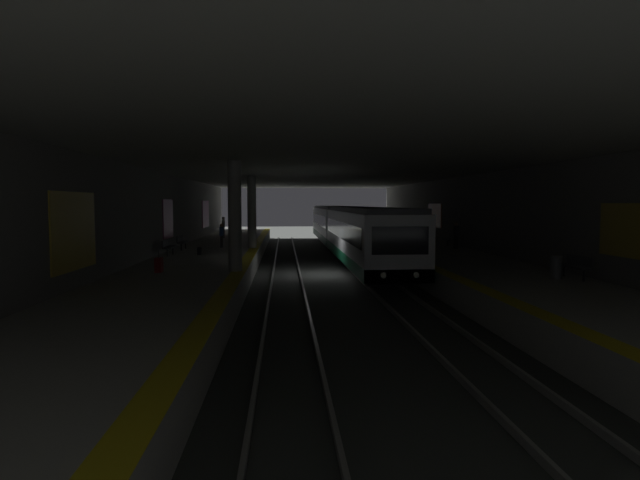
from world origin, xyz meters
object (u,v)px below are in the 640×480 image
object	(u,v)px
bench_left_near	(576,265)
bench_right_near	(168,246)
metro_train	(346,229)
bench_left_mid	(452,239)
pillar_near	(235,216)
backpack_on_floor	(199,251)
suitcase_rolling	(159,265)
trash_bin	(556,267)
pillar_far	(252,212)
person_walking_mid	(222,235)
person_standing_far	(456,234)
bench_right_mid	(182,241)
person_waiting_near	(223,226)

from	to	relation	value
bench_left_near	bench_right_near	bearing A→B (deg)	60.11
metro_train	bench_left_mid	world-z (taller)	metro_train
pillar_near	backpack_on_floor	distance (m)	7.84
suitcase_rolling	trash_bin	distance (m)	15.50
pillar_far	person_walking_mid	bearing A→B (deg)	81.18
person_walking_mid	person_standing_far	size ratio (longest dim) A/B	0.91
bench_right_near	suitcase_rolling	world-z (taller)	suitcase_rolling
pillar_far	metro_train	world-z (taller)	pillar_far
backpack_on_floor	suitcase_rolling	bearing A→B (deg)	176.34
pillar_far	bench_left_mid	size ratio (longest dim) A/B	2.68
bench_right_near	trash_bin	world-z (taller)	bench_right_near
pillar_far	suitcase_rolling	world-z (taller)	pillar_far
bench_left_near	person_walking_mid	world-z (taller)	person_walking_mid
pillar_far	person_walking_mid	world-z (taller)	pillar_far
pillar_near	bench_right_near	world-z (taller)	pillar_near
bench_right_mid	suitcase_rolling	distance (m)	10.65
pillar_far	trash_bin	world-z (taller)	pillar_far
bench_left_mid	bench_right_near	world-z (taller)	same
metro_train	trash_bin	bearing A→B (deg)	-163.66
bench_left_near	person_standing_far	size ratio (longest dim) A/B	1.01
pillar_far	suitcase_rolling	size ratio (longest dim) A/B	5.05
bench_left_near	bench_right_mid	bearing A→B (deg)	51.57
pillar_near	suitcase_rolling	world-z (taller)	pillar_near
person_waiting_near	backpack_on_floor	world-z (taller)	person_waiting_near
bench_left_near	person_walking_mid	distance (m)	21.01
pillar_near	metro_train	world-z (taller)	pillar_near
pillar_near	trash_bin	bearing A→B (deg)	-104.18
bench_left_mid	person_waiting_near	distance (m)	18.54
pillar_far	metro_train	distance (m)	8.11
metro_train	bench_left_mid	size ratio (longest dim) A/B	20.93
metro_train	bench_left_mid	distance (m)	7.97
pillar_near	bench_right_mid	size ratio (longest dim) A/B	2.68
metro_train	person_waiting_near	world-z (taller)	metro_train
person_waiting_near	backpack_on_floor	distance (m)	13.86
bench_right_near	person_waiting_near	distance (m)	14.32
backpack_on_floor	person_walking_mid	bearing A→B (deg)	-8.10
pillar_far	bench_right_mid	bearing A→B (deg)	103.77
person_waiting_near	person_walking_mid	bearing A→B (deg)	-174.17
bench_right_near	suitcase_rolling	xyz separation A→B (m)	(-6.86, -1.10, -0.22)
person_waiting_near	metro_train	bearing A→B (deg)	-117.42
pillar_near	bench_right_mid	bearing A→B (deg)	21.91
person_walking_mid	suitcase_rolling	xyz separation A→B (m)	(-11.92, 1.13, -0.52)
trash_bin	backpack_on_floor	bearing A→B (deg)	55.45
bench_left_mid	person_walking_mid	distance (m)	14.85
person_waiting_near	trash_bin	size ratio (longest dim) A/B	2.05
bench_right_mid	person_walking_mid	xyz separation A→B (m)	(1.33, -2.23, 0.29)
pillar_far	metro_train	xyz separation A→B (m)	(4.60, -6.55, -1.30)
bench_right_mid	bench_left_near	bearing A→B (deg)	-128.43
pillar_near	pillar_far	xyz separation A→B (m)	(11.43, 0.00, 0.00)
bench_left_mid	suitcase_rolling	xyz separation A→B (m)	(-11.39, 15.97, -0.22)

